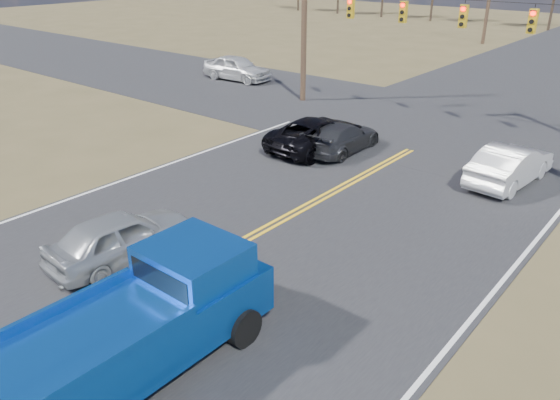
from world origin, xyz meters
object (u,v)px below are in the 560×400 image
Objects in this scene: pickup_truck at (145,322)px; cross_car_west at (237,68)px; silver_suv at (121,236)px; dgrey_car_queue at (342,137)px; white_car_queue at (510,165)px; black_suv at (317,134)px.

pickup_truck is 1.26× the size of cross_car_west.
silver_suv is 0.98× the size of dgrey_car_queue.
pickup_truck is 1.44× the size of silver_suv.
white_car_queue reaches higher than dgrey_car_queue.
dgrey_car_queue is (-6.83, -0.95, -0.11)m from white_car_queue.
black_suv is (-5.44, 13.46, -0.40)m from pickup_truck.
dgrey_car_queue is (-4.43, 13.92, -0.48)m from pickup_truck.
pickup_truck is 14.52m from black_suv.
pickup_truck is at bearing 85.85° from white_car_queue.
dgrey_car_queue is at bearing -84.47° from silver_suv.
dgrey_car_queue is 0.89× the size of cross_car_west.
pickup_truck reaches higher than silver_suv.
silver_suv is 14.15m from white_car_queue.
silver_suv is at bearing 150.83° from pickup_truck.
dgrey_car_queue is (1.01, 0.46, -0.08)m from black_suv.
cross_car_west reaches higher than silver_suv.
white_car_queue is 0.93× the size of cross_car_west.
silver_suv reaches higher than black_suv.
black_suv is 7.96m from white_car_queue.
cross_car_west is (-12.51, 8.01, 0.11)m from black_suv.
silver_suv reaches higher than dgrey_car_queue.
silver_suv is 0.83× the size of black_suv.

